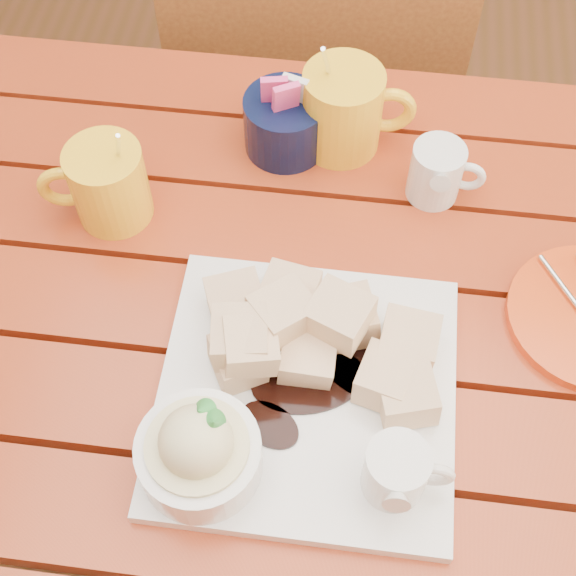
# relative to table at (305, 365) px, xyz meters

# --- Properties ---
(ground) EXTENTS (5.00, 5.00, 0.00)m
(ground) POSITION_rel_table_xyz_m (0.00, -0.00, -0.64)
(ground) COLOR brown
(ground) RESTS_ON ground
(table) EXTENTS (1.20, 0.79, 0.75)m
(table) POSITION_rel_table_xyz_m (0.00, 0.00, 0.00)
(table) COLOR maroon
(table) RESTS_ON ground
(dessert_plate) EXTENTS (0.29, 0.29, 0.12)m
(dessert_plate) POSITION_rel_table_xyz_m (-0.01, -0.11, 0.14)
(dessert_plate) COLOR white
(dessert_plate) RESTS_ON table
(coffee_mug_left) EXTENTS (0.12, 0.09, 0.14)m
(coffee_mug_left) POSITION_rel_table_xyz_m (-0.24, 0.12, 0.16)
(coffee_mug_left) COLOR yellow
(coffee_mug_left) RESTS_ON table
(coffee_mug_right) EXTENTS (0.14, 0.10, 0.16)m
(coffee_mug_right) POSITION_rel_table_xyz_m (0.01, 0.26, 0.16)
(coffee_mug_right) COLOR yellow
(coffee_mug_right) RESTS_ON table
(cream_pitcher) EXTENTS (0.09, 0.07, 0.07)m
(cream_pitcher) POSITION_rel_table_xyz_m (0.13, 0.19, 0.15)
(cream_pitcher) COLOR white
(cream_pitcher) RESTS_ON table
(sugar_caddy) EXTENTS (0.10, 0.10, 0.11)m
(sugar_caddy) POSITION_rel_table_xyz_m (-0.05, 0.24, 0.15)
(sugar_caddy) COLOR black
(sugar_caddy) RESTS_ON table
(chair_far) EXTENTS (0.49, 0.49, 0.95)m
(chair_far) POSITION_rel_table_xyz_m (-0.05, 0.61, -0.11)
(chair_far) COLOR brown
(chair_far) RESTS_ON ground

